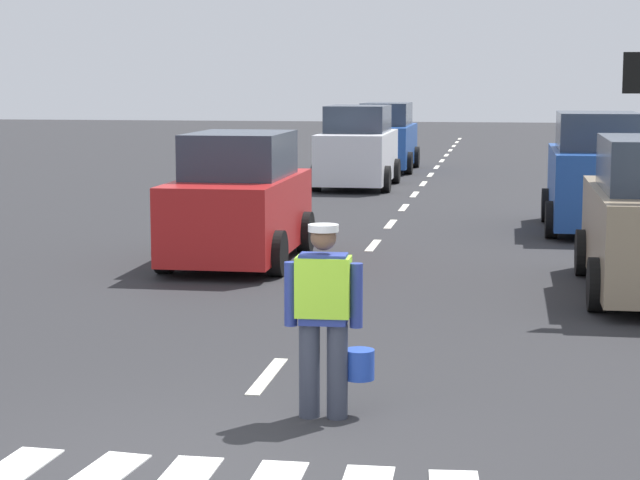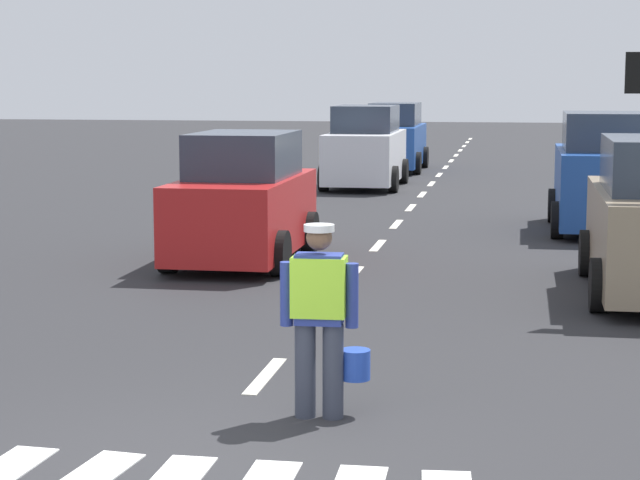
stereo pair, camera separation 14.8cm
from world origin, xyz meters
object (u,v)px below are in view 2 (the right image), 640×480
(road_worker, at_px, (322,311))
(car_oncoming_third, at_px, (395,139))
(car_parked_far, at_px, (602,176))
(car_oncoming_second, at_px, (365,149))
(car_oncoming_lead, at_px, (243,202))

(road_worker, xyz_separation_m, car_oncoming_third, (-2.28, 26.77, 0.05))
(car_parked_far, relative_size, car_oncoming_second, 0.94)
(car_parked_far, relative_size, car_oncoming_lead, 1.01)
(road_worker, xyz_separation_m, car_oncoming_lead, (-2.66, 8.17, 0.02))
(car_parked_far, xyz_separation_m, car_oncoming_lead, (-5.82, -4.79, -0.10))
(car_oncoming_third, xyz_separation_m, car_oncoming_lead, (-0.39, -18.61, -0.04))
(road_worker, xyz_separation_m, car_oncoming_second, (-2.45, 21.04, 0.08))
(car_oncoming_third, relative_size, car_parked_far, 1.11)
(road_worker, height_order, car_oncoming_second, car_oncoming_second)
(car_oncoming_third, distance_m, car_parked_far, 14.85)
(car_oncoming_third, bearing_deg, car_parked_far, -68.56)
(car_oncoming_second, bearing_deg, car_parked_far, -55.33)
(car_oncoming_second, xyz_separation_m, car_oncoming_lead, (-0.22, -12.88, -0.06))
(car_oncoming_third, bearing_deg, car_oncoming_lead, -91.19)
(road_worker, height_order, car_parked_far, car_parked_far)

